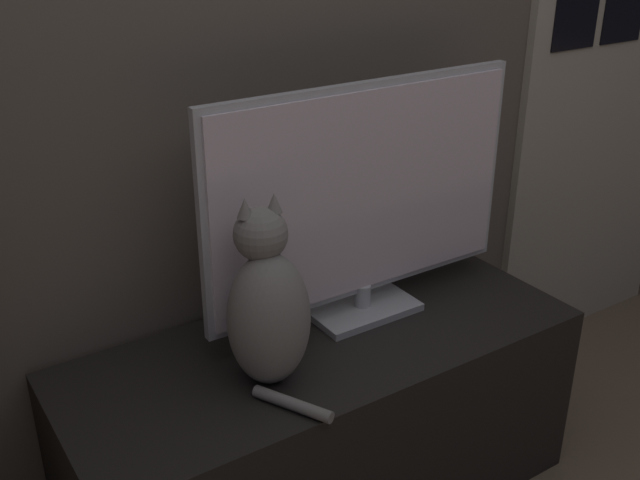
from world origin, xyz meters
name	(u,v)px	position (x,y,z in m)	size (l,w,h in m)	color
wall_back	(254,13)	(0.00, 1.22, 1.30)	(4.80, 0.05, 2.60)	#60564C
tv_stand	(324,424)	(0.00, 0.91, 0.26)	(1.35, 0.54, 0.52)	black
tv	(364,200)	(0.17, 0.98, 0.85)	(0.92, 0.18, 0.63)	#B7B7BC
cat	(267,308)	(-0.20, 0.85, 0.71)	(0.21, 0.32, 0.45)	gray
door	(612,60)	(1.37, 1.18, 1.05)	(0.84, 0.04, 2.05)	#B2A893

